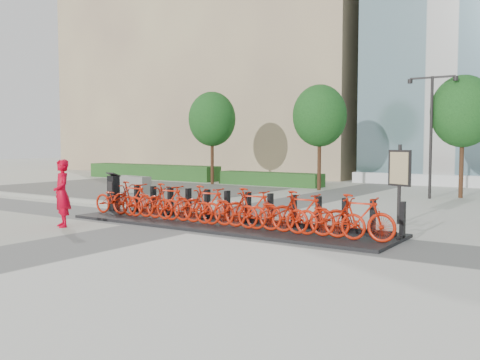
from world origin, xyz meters
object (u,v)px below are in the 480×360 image
Objects in this scene: jersey_barrier at (133,184)px; map_sign at (399,171)px; worker_red at (62,193)px; bike_0 at (116,199)px; kiosk at (114,192)px.

map_sign is at bearing -4.23° from jersey_barrier.
worker_red is 10.17m from jersey_barrier.
bike_0 is 0.80× the size of map_sign.
jersey_barrier is at bearing -168.55° from map_sign.
map_sign reaches higher than worker_red.
worker_red is at bearing -172.72° from bike_0.
worker_red is at bearing -64.39° from kiosk.
kiosk is at bearing -42.48° from jersey_barrier.
kiosk is 0.64× the size of jersey_barrier.
kiosk is 0.68× the size of worker_red.
map_sign is (7.73, 3.49, 0.94)m from bike_0.
jersey_barrier is (-4.70, 5.50, -0.30)m from kiosk.
kiosk is 0.56× the size of map_sign.
kiosk is at bearing -138.69° from map_sign.
bike_0 is 8.24m from jersey_barrier.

